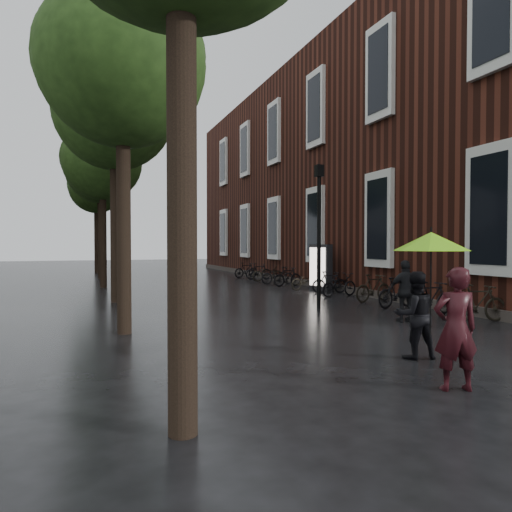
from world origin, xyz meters
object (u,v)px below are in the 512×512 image
person_burgundy (456,329)px  lamp_post (319,221)px  person_black (415,315)px  ad_lightbox (320,268)px  pedestrian_walking (406,291)px  parked_bicycles (316,281)px

person_burgundy → lamp_post: bearing=-88.2°
person_black → ad_lightbox: 11.80m
person_burgundy → lamp_post: size_ratio=0.38×
ad_lightbox → lamp_post: lamp_post is taller
pedestrian_walking → parked_bicycles: pedestrian_walking is taller
person_black → pedestrian_walking: 4.00m
parked_bicycles → ad_lightbox: size_ratio=8.78×
person_black → ad_lightbox: ad_lightbox is taller
lamp_post → pedestrian_walking: bearing=-75.4°
parked_bicycles → lamp_post: size_ratio=3.93×
person_burgundy → pedestrian_walking: person_burgundy is taller
person_black → ad_lightbox: (4.18, 11.03, 0.25)m
person_burgundy → person_black: person_burgundy is taller
person_black → person_burgundy: bearing=79.9°
person_burgundy → parked_bicycles: person_burgundy is taller
person_burgundy → parked_bicycles: size_ratio=0.10×
person_black → lamp_post: size_ratio=0.34×
parked_bicycles → ad_lightbox: ad_lightbox is taller
lamp_post → person_black: bearing=-103.7°
person_burgundy → pedestrian_walking: (3.10, 4.86, -0.05)m
parked_bicycles → ad_lightbox: 0.60m
person_burgundy → ad_lightbox: (4.88, 12.69, 0.17)m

